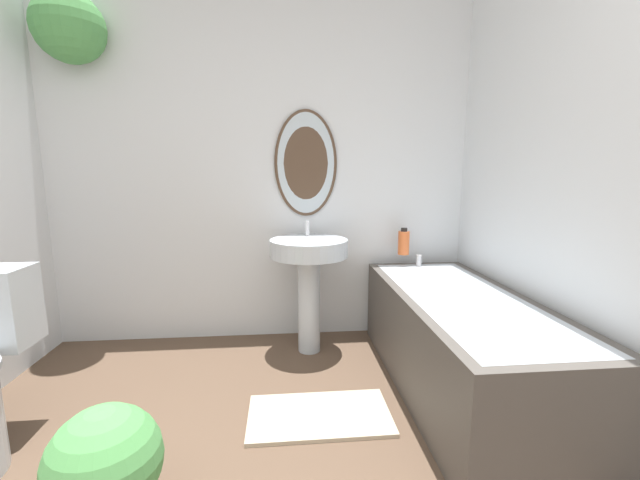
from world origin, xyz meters
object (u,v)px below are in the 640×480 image
at_px(pedestal_sink, 309,267).
at_px(bathtub, 460,341).
at_px(shampoo_bottle, 404,242).
at_px(potted_plant, 106,470).

relative_size(pedestal_sink, bathtub, 0.54).
bearing_deg(shampoo_bottle, bathtub, -81.77).
relative_size(pedestal_sink, shampoo_bottle, 4.57).
bearing_deg(shampoo_bottle, pedestal_sink, -166.05).
distance_m(shampoo_bottle, potted_plant, 2.07).
relative_size(pedestal_sink, potted_plant, 1.89).
distance_m(pedestal_sink, shampoo_bottle, 0.70).
distance_m(bathtub, potted_plant, 1.67).
bearing_deg(pedestal_sink, potted_plant, -119.01).
height_order(pedestal_sink, potted_plant, pedestal_sink).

